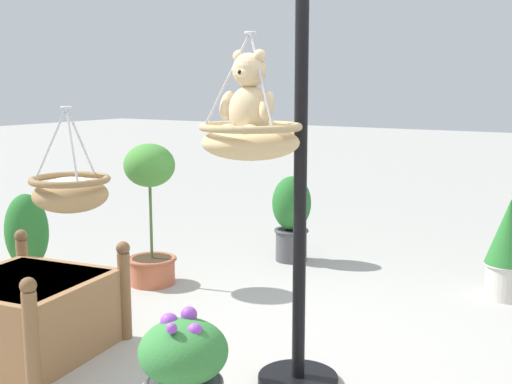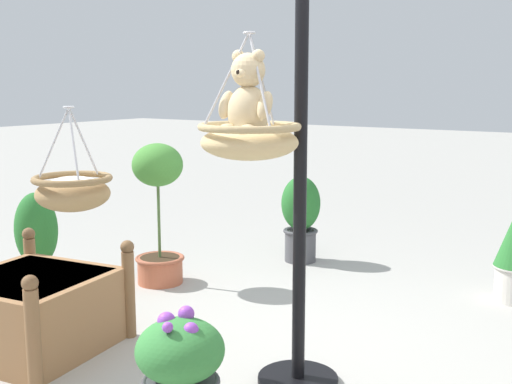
# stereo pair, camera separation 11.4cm
# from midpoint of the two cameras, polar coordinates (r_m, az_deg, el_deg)

# --- Properties ---
(ground_plane) EXTENTS (40.00, 40.00, 0.00)m
(ground_plane) POSITION_cam_midpoint_polar(r_m,az_deg,el_deg) (3.79, -0.62, -15.73)
(ground_plane) COLOR #ADAAA3
(display_pole_central) EXTENTS (0.44, 0.44, 2.35)m
(display_pole_central) POSITION_cam_midpoint_polar(r_m,az_deg,el_deg) (3.42, 2.96, -5.67)
(display_pole_central) COLOR black
(display_pole_central) RESTS_ON ground
(hanging_basket_with_teddy) EXTENTS (0.51, 0.51, 0.62)m
(hanging_basket_with_teddy) POSITION_cam_midpoint_polar(r_m,az_deg,el_deg) (3.17, -1.52, 4.73)
(hanging_basket_with_teddy) COLOR tan
(teddy_bear) EXTENTS (0.30, 0.27, 0.43)m
(teddy_bear) POSITION_cam_midpoint_polar(r_m,az_deg,el_deg) (3.14, -1.75, 8.09)
(teddy_bear) COLOR #D1B789
(hanging_basket_right_low) EXTENTS (0.43, 0.43, 0.57)m
(hanging_basket_right_low) POSITION_cam_midpoint_polar(r_m,az_deg,el_deg) (3.59, -17.06, 0.02)
(hanging_basket_right_low) COLOR #A37F51
(wooden_planter_box) EXTENTS (1.03, 1.03, 0.64)m
(wooden_planter_box) POSITION_cam_midpoint_polar(r_m,az_deg,el_deg) (4.21, -20.42, -9.97)
(wooden_planter_box) COLOR #9E7047
(wooden_planter_box) RESTS_ON ground
(potted_plant_fern_front) EXTENTS (0.41, 0.41, 1.15)m
(potted_plant_fern_front) POSITION_cam_midpoint_polar(r_m,az_deg,el_deg) (5.23, -9.98, -1.27)
(potted_plant_fern_front) COLOR #BC6042
(potted_plant_fern_front) RESTS_ON ground
(potted_plant_tall_leafy) EXTENTS (0.34, 0.34, 0.77)m
(potted_plant_tall_leafy) POSITION_cam_midpoint_polar(r_m,az_deg,el_deg) (5.20, 20.93, -4.70)
(potted_plant_tall_leafy) COLOR beige
(potted_plant_tall_leafy) RESTS_ON ground
(potted_plant_bushy_green) EXTENTS (0.42, 0.42, 0.58)m
(potted_plant_bushy_green) POSITION_cam_midpoint_polar(r_m,az_deg,el_deg) (3.15, -7.52, -15.41)
(potted_plant_bushy_green) COLOR #4C4C51
(potted_plant_bushy_green) RESTS_ON ground
(potted_plant_small_succulent) EXTENTS (0.33, 0.33, 0.79)m
(potted_plant_small_succulent) POSITION_cam_midpoint_polar(r_m,az_deg,el_deg) (5.31, -20.27, -4.10)
(potted_plant_small_succulent) COLOR #AD563D
(potted_plant_small_succulent) RESTS_ON ground
(potted_plant_trailing_ivy) EXTENTS (0.36, 0.36, 0.79)m
(potted_plant_trailing_ivy) POSITION_cam_midpoint_polar(r_m,az_deg,el_deg) (5.89, 2.62, -2.12)
(potted_plant_trailing_ivy) COLOR #4C4C51
(potted_plant_trailing_ivy) RESTS_ON ground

